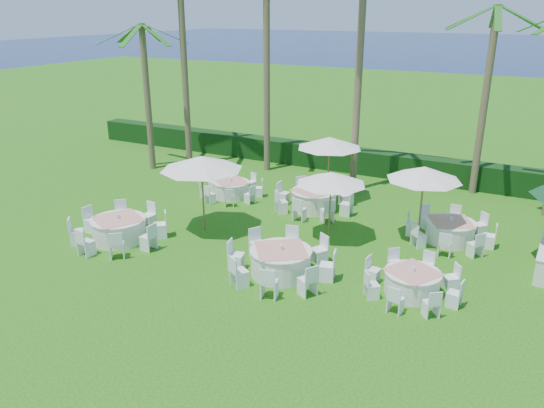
{
  "coord_description": "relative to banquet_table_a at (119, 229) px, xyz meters",
  "views": [
    {
      "loc": [
        7.89,
        -13.46,
        8.01
      ],
      "look_at": [
        -0.44,
        2.58,
        1.3
      ],
      "focal_mm": 35.0,
      "sensor_mm": 36.0,
      "label": 1
    }
  ],
  "objects": [
    {
      "name": "ground",
      "position": [
        5.24,
        0.28,
        -0.45
      ],
      "size": [
        120.0,
        120.0,
        0.0
      ],
      "primitive_type": "plane",
      "color": "#1C590F",
      "rests_on": "ground"
    },
    {
      "name": "hedge",
      "position": [
        5.24,
        12.28,
        0.15
      ],
      "size": [
        34.0,
        1.0,
        1.2
      ],
      "primitive_type": "cube",
      "color": "black",
      "rests_on": "ground"
    },
    {
      "name": "ocean",
      "position": [
        5.24,
        102.28,
        -0.45
      ],
      "size": [
        260.0,
        260.0,
        0.0
      ],
      "primitive_type": "plane",
      "color": "#061644",
      "rests_on": "ground"
    },
    {
      "name": "banquet_table_a",
      "position": [
        0.0,
        0.0,
        0.0
      ],
      "size": [
        3.44,
        3.44,
        1.03
      ],
      "color": "silver",
      "rests_on": "ground"
    },
    {
      "name": "banquet_table_b",
      "position": [
        6.42,
        0.36,
        0.0
      ],
      "size": [
        3.45,
        3.45,
        1.03
      ],
      "color": "silver",
      "rests_on": "ground"
    },
    {
      "name": "banquet_table_c",
      "position": [
        10.41,
        1.05,
        -0.07
      ],
      "size": [
        2.92,
        2.92,
        0.89
      ],
      "color": "silver",
      "rests_on": "ground"
    },
    {
      "name": "banquet_table_d",
      "position": [
        1.11,
        5.98,
        -0.08
      ],
      "size": [
        2.81,
        2.81,
        0.87
      ],
      "color": "silver",
      "rests_on": "ground"
    },
    {
      "name": "banquet_table_e",
      "position": [
        5.05,
        6.21,
        -0.01
      ],
      "size": [
        3.34,
        3.34,
        1.01
      ],
      "color": "silver",
      "rests_on": "ground"
    },
    {
      "name": "banquet_table_f",
      "position": [
        10.72,
        5.48,
        -0.04
      ],
      "size": [
        3.12,
        3.12,
        0.94
      ],
      "color": "silver",
      "rests_on": "ground"
    },
    {
      "name": "umbrella_a",
      "position": [
        2.21,
        2.22,
        2.22
      ],
      "size": [
        3.06,
        3.06,
        2.93
      ],
      "color": "brown",
      "rests_on": "ground"
    },
    {
      "name": "umbrella_b",
      "position": [
        6.72,
        3.71,
        1.87
      ],
      "size": [
        2.54,
        2.54,
        2.55
      ],
      "color": "brown",
      "rests_on": "ground"
    },
    {
      "name": "umbrella_c",
      "position": [
        5.02,
        7.83,
        2.08
      ],
      "size": [
        2.84,
        2.84,
        2.78
      ],
      "color": "brown",
      "rests_on": "ground"
    },
    {
      "name": "umbrella_d",
      "position": [
        9.69,
        5.03,
        2.11
      ],
      "size": [
        2.64,
        2.64,
        2.81
      ],
      "color": "brown",
      "rests_on": "ground"
    },
    {
      "name": "palm_a",
      "position": [
        -3.51,
        9.22,
        4.71
      ],
      "size": [
        4.4,
        4.01,
        9.4
      ],
      "color": "brown",
      "rests_on": "ground"
    },
    {
      "name": "palm_b",
      "position": [
        0.55,
        10.47,
        4.7
      ],
      "size": [
        4.39,
        4.18,
        9.39
      ],
      "color": "brown",
      "rests_on": "ground"
    },
    {
      "name": "palm_c",
      "position": [
        5.66,
        9.35,
        5.96
      ],
      "size": [
        4.39,
        4.18,
        11.86
      ],
      "color": "brown",
      "rests_on": "ground"
    },
    {
      "name": "palm_d",
      "position": [
        10.69,
        11.58,
        4.07
      ],
      "size": [
        4.21,
        4.39,
        8.15
      ],
      "color": "brown",
      "rests_on": "ground"
    },
    {
      "name": "palm_f",
      "position": [
        -4.96,
        7.92,
        3.64
      ],
      "size": [
        4.3,
        4.33,
        7.32
      ],
      "color": "brown",
      "rests_on": "ground"
    }
  ]
}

